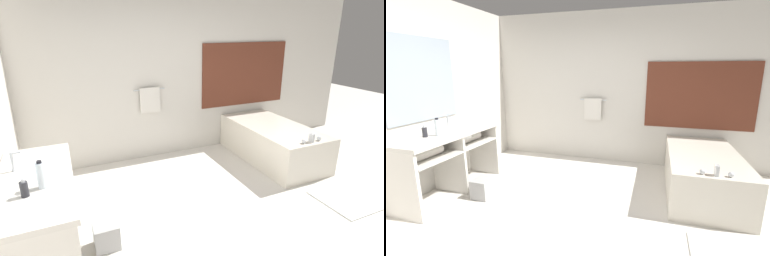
% 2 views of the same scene
% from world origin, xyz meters
% --- Properties ---
extents(ground_plane, '(16.00, 16.00, 0.00)m').
position_xyz_m(ground_plane, '(0.00, 0.00, 0.00)').
color(ground_plane, silver).
rests_on(ground_plane, ground).
extents(wall_back_with_blinds, '(7.40, 0.13, 2.70)m').
position_xyz_m(wall_back_with_blinds, '(0.05, 2.23, 1.35)').
color(wall_back_with_blinds, silver).
rests_on(wall_back_with_blinds, ground_plane).
extents(wall_left_with_mirror, '(0.08, 7.40, 2.70)m').
position_xyz_m(wall_left_with_mirror, '(-2.23, 0.01, 1.35)').
color(wall_left_with_mirror, silver).
rests_on(wall_left_with_mirror, ground_plane).
extents(vanity_counter, '(0.61, 1.51, 0.87)m').
position_xyz_m(vanity_counter, '(-1.88, 0.30, 0.64)').
color(vanity_counter, silver).
rests_on(vanity_counter, ground_plane).
extents(sink_faucet, '(0.09, 0.04, 0.18)m').
position_xyz_m(sink_faucet, '(-2.05, 0.50, 0.96)').
color(sink_faucet, silver).
rests_on(sink_faucet, vanity_counter).
extents(bathtub, '(0.92, 1.80, 0.69)m').
position_xyz_m(bathtub, '(1.49, 1.29, 0.32)').
color(bathtub, silver).
rests_on(bathtub, ground_plane).
extents(water_bottle_1, '(0.07, 0.07, 0.23)m').
position_xyz_m(water_bottle_1, '(-1.81, 0.08, 0.98)').
color(water_bottle_1, white).
rests_on(water_bottle_1, vanity_counter).
extents(soap_dispenser, '(0.06, 0.06, 0.15)m').
position_xyz_m(soap_dispenser, '(-1.93, -0.01, 0.94)').
color(soap_dispenser, '#28282D').
rests_on(soap_dispenser, vanity_counter).
extents(waste_bin, '(0.24, 0.24, 0.26)m').
position_xyz_m(waste_bin, '(-1.36, 0.26, 0.13)').
color(waste_bin, '#B2B2B2').
rests_on(waste_bin, ground_plane).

